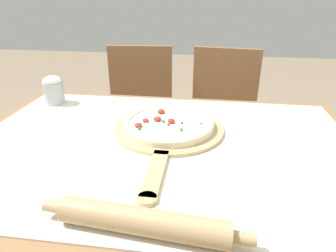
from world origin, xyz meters
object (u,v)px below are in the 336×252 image
Objects in this scene: rolling_pin at (143,222)px; flour_cup at (54,90)px; pizza at (169,124)px; chair_left at (140,111)px; pizza_peel at (168,131)px; chair_right at (222,115)px.

rolling_pin is 0.89m from flour_cup.
pizza is 0.78m from chair_left.
rolling_pin is (0.01, -0.47, 0.02)m from pizza_peel.
chair_right reaches higher than pizza_peel.
pizza_peel is at bearing -88.62° from pizza.
rolling_pin is 1.24m from chair_left.
chair_left is (-0.28, 1.18, -0.25)m from rolling_pin.
chair_right is 7.29× the size of flour_cup.
chair_left reaches higher than pizza.
pizza_peel is 0.03m from pizza.
flour_cup reaches higher than pizza_peel.
chair_left is 0.62m from flour_cup.
pizza_peel is 5.04× the size of flour_cup.
pizza_peel is at bearing 91.57° from rolling_pin.
flour_cup is at bearing 156.86° from pizza_peel.
rolling_pin is 0.51× the size of chair_right.
chair_right is at bearing -5.51° from chair_left.
pizza is (-0.00, 0.02, 0.02)m from pizza_peel.
rolling_pin is (0.01, -0.49, 0.00)m from pizza.
chair_left and chair_right have the same top height.
chair_left reaches higher than flour_cup.
flour_cup is at bearing 128.01° from rolling_pin.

